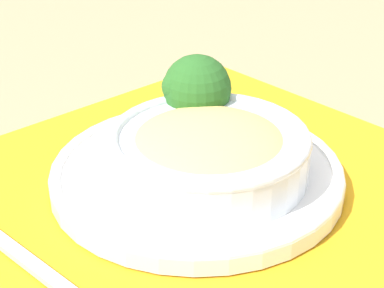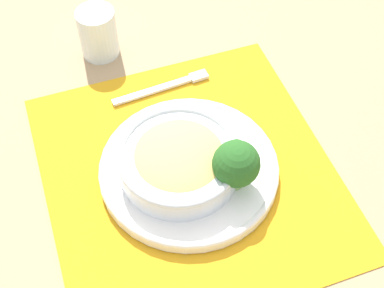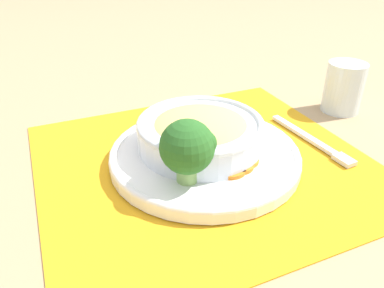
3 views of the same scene
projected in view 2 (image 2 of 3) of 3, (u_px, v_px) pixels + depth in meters
name	position (u px, v px, depth m)	size (l,w,h in m)	color
ground_plane	(189.00, 174.00, 0.86)	(4.00, 4.00, 0.00)	tan
placemat	(189.00, 173.00, 0.86)	(0.50, 0.46, 0.00)	orange
plate	(189.00, 168.00, 0.85)	(0.29, 0.29, 0.02)	white
bowl	(178.00, 158.00, 0.82)	(0.19, 0.19, 0.05)	silver
broccoli_floret	(236.00, 164.00, 0.79)	(0.07, 0.07, 0.09)	#84AD5B
carrot_slice_near	(222.00, 150.00, 0.86)	(0.05, 0.05, 0.01)	orange
carrot_slice_middle	(215.00, 144.00, 0.87)	(0.05, 0.05, 0.01)	orange
carrot_slice_far	(207.00, 139.00, 0.88)	(0.05, 0.05, 0.01)	orange
water_glass	(98.00, 35.00, 1.00)	(0.07, 0.07, 0.10)	silver
fork	(170.00, 85.00, 0.97)	(0.03, 0.18, 0.01)	silver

